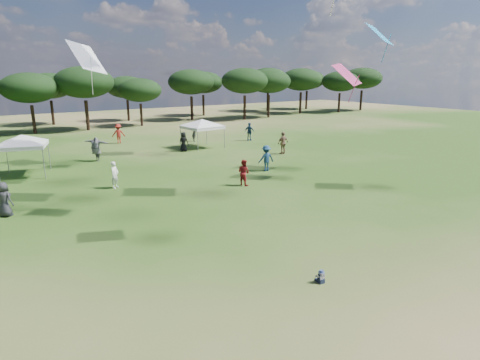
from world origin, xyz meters
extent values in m
plane|color=#305218|center=(0.00, 0.00, 0.00)|extent=(140.00, 140.00, 0.00)
cylinder|color=black|center=(-2.58, 44.63, 1.61)|extent=(0.37, 0.37, 3.21)
ellipsoid|color=black|center=(-2.58, 44.63, 5.14)|extent=(6.24, 6.24, 3.36)
cylinder|color=black|center=(3.26, 44.18, 1.78)|extent=(0.41, 0.41, 3.56)
ellipsoid|color=black|center=(3.26, 44.18, 5.69)|extent=(6.91, 6.91, 3.73)
cylinder|color=black|center=(10.19, 44.51, 1.44)|extent=(0.33, 0.33, 2.88)
ellipsoid|color=black|center=(10.19, 44.51, 4.61)|extent=(5.60, 5.60, 3.02)
cylinder|color=black|center=(18.96, 46.98, 1.72)|extent=(0.39, 0.39, 3.44)
ellipsoid|color=black|center=(18.96, 46.98, 5.51)|extent=(6.69, 6.69, 3.60)
cylinder|color=black|center=(25.77, 43.05, 1.77)|extent=(0.40, 0.40, 3.53)
ellipsoid|color=black|center=(25.77, 43.05, 5.65)|extent=(6.86, 6.86, 3.70)
cylinder|color=black|center=(30.65, 43.46, 1.73)|extent=(0.40, 0.40, 3.47)
ellipsoid|color=black|center=(30.65, 43.46, 5.55)|extent=(6.74, 6.74, 3.63)
cylinder|color=black|center=(39.22, 45.46, 1.79)|extent=(0.41, 0.41, 3.57)
ellipsoid|color=black|center=(39.22, 45.46, 5.72)|extent=(6.94, 6.94, 3.74)
cylinder|color=black|center=(46.34, 43.12, 1.68)|extent=(0.38, 0.38, 3.35)
ellipsoid|color=black|center=(46.34, 43.12, 5.37)|extent=(6.51, 6.51, 3.51)
cylinder|color=black|center=(52.84, 43.62, 1.83)|extent=(0.42, 0.42, 3.66)
ellipsoid|color=black|center=(52.84, 43.62, 5.85)|extent=(7.10, 7.10, 3.83)
cylinder|color=black|center=(0.83, 52.52, 1.60)|extent=(0.37, 0.37, 3.20)
ellipsoid|color=black|center=(0.83, 52.52, 5.12)|extent=(6.21, 6.21, 3.35)
cylinder|color=black|center=(10.82, 51.34, 1.50)|extent=(0.34, 0.34, 2.99)
ellipsoid|color=black|center=(10.82, 51.34, 4.79)|extent=(5.81, 5.81, 3.13)
cylinder|color=black|center=(23.62, 51.75, 1.66)|extent=(0.38, 0.38, 3.31)
ellipsoid|color=black|center=(23.62, 51.75, 5.30)|extent=(6.43, 6.43, 3.47)
cylinder|color=black|center=(37.30, 52.12, 1.82)|extent=(0.42, 0.42, 3.64)
ellipsoid|color=black|center=(37.30, 52.12, 5.82)|extent=(7.06, 7.06, 3.81)
cylinder|color=black|center=(46.40, 51.51, 1.73)|extent=(0.40, 0.40, 3.46)
ellipsoid|color=black|center=(46.40, 51.51, 5.53)|extent=(6.72, 6.72, 3.62)
cylinder|color=gray|center=(-5.22, 21.69, 1.05)|extent=(0.06, 0.06, 2.09)
cylinder|color=gray|center=(-7.02, 25.00, 1.05)|extent=(0.06, 0.06, 2.09)
cylinder|color=gray|center=(-4.47, 24.25, 1.05)|extent=(0.06, 0.06, 2.09)
cube|color=silver|center=(-6.12, 23.35, 2.04)|extent=(3.51, 3.51, 0.25)
pyramid|color=silver|center=(-6.12, 23.35, 2.77)|extent=(5.52, 5.52, 0.60)
cylinder|color=gray|center=(7.53, 24.21, 0.98)|extent=(0.06, 0.06, 1.97)
cylinder|color=gray|center=(10.42, 24.42, 0.98)|extent=(0.06, 0.06, 1.97)
cylinder|color=gray|center=(7.32, 27.10, 0.98)|extent=(0.06, 0.06, 1.97)
cylinder|color=gray|center=(10.21, 27.31, 0.98)|extent=(0.06, 0.06, 1.97)
cube|color=silver|center=(8.87, 25.76, 1.92)|extent=(3.27, 3.27, 0.25)
pyramid|color=silver|center=(8.87, 25.76, 2.64)|extent=(6.21, 6.21, 0.60)
cube|color=black|center=(-0.15, 1.72, 0.07)|extent=(0.21, 0.21, 0.15)
cube|color=black|center=(-0.20, 1.86, 0.04)|extent=(0.09, 0.18, 0.08)
cube|color=black|center=(-0.07, 1.84, 0.04)|extent=(0.09, 0.18, 0.08)
cube|color=white|center=(-0.15, 1.72, 0.23)|extent=(0.20, 0.15, 0.19)
cylinder|color=white|center=(-0.26, 1.78, 0.23)|extent=(0.08, 0.19, 0.11)
cylinder|color=white|center=(-0.03, 1.75, 0.23)|extent=(0.08, 0.19, 0.11)
sphere|color=#E0B293|center=(-0.15, 1.72, 0.36)|extent=(0.13, 0.13, 0.13)
cone|color=#415899|center=(-0.15, 1.72, 0.39)|extent=(0.21, 0.21, 0.02)
cylinder|color=#415899|center=(-0.15, 1.72, 0.42)|extent=(0.14, 0.14, 0.06)
imported|color=#303135|center=(9.91, 29.36, 0.89)|extent=(0.56, 0.73, 1.77)
imported|color=#2A2A2F|center=(-8.06, 14.90, 0.85)|extent=(0.93, 0.98, 1.69)
imported|color=navy|center=(14.86, 26.63, 0.91)|extent=(0.93, 1.15, 1.83)
imported|color=#4D4C52|center=(-0.91, 25.28, 0.96)|extent=(1.81, 2.35, 1.93)
imported|color=black|center=(6.63, 25.16, 0.85)|extent=(0.96, 0.99, 1.71)
imported|color=maroon|center=(3.24, 32.61, 0.95)|extent=(1.34, 0.91, 1.91)
imported|color=#89634B|center=(13.06, 19.23, 0.96)|extent=(1.13, 0.50, 1.91)
imported|color=navy|center=(8.07, 15.19, 0.91)|extent=(1.26, 0.84, 1.82)
imported|color=white|center=(-2.13, 16.82, 0.81)|extent=(0.70, 0.68, 1.62)
imported|color=maroon|center=(4.60, 12.98, 0.81)|extent=(0.81, 0.93, 1.62)
plane|color=#AF2B62|center=(11.06, 10.97, 6.62)|extent=(2.42, 1.98, 1.43)
plane|color=#1C95D5|center=(14.80, 11.66, 9.25)|extent=(2.25, 2.08, 1.54)
plane|color=white|center=(-3.93, 13.64, 7.42)|extent=(2.03, 2.11, 1.66)
camera|label=1|loc=(-9.08, -6.59, 6.67)|focal=30.00mm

